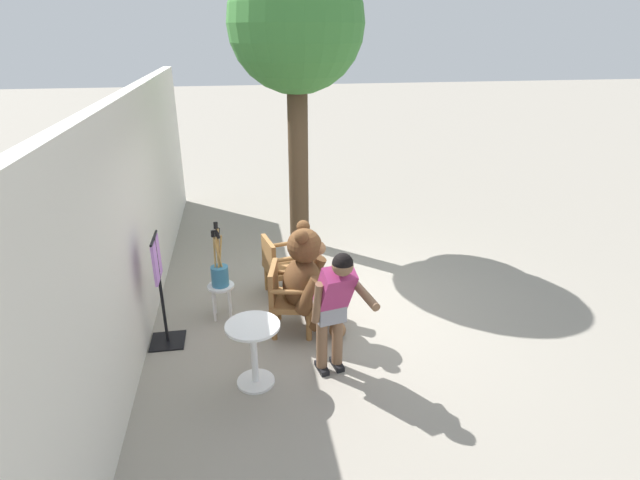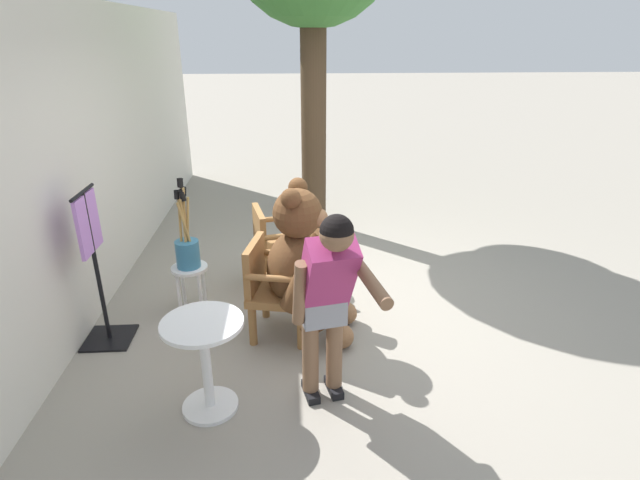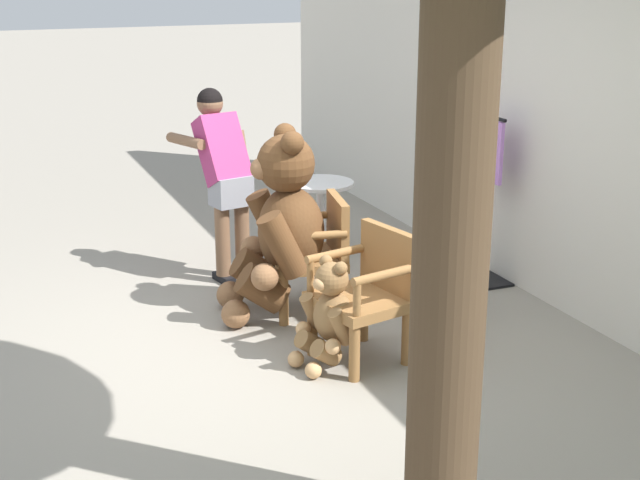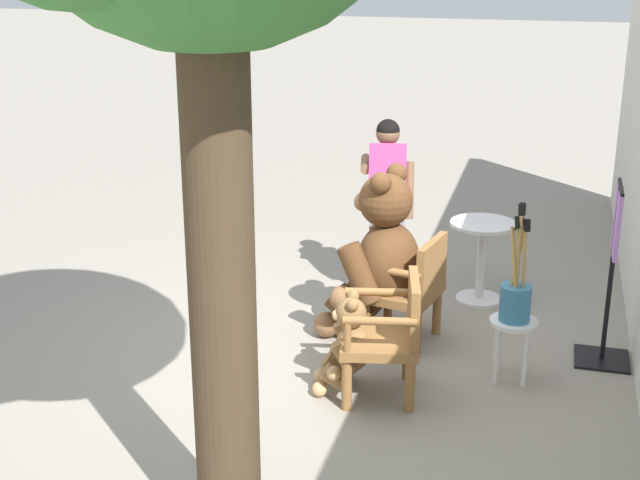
{
  "view_description": "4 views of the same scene",
  "coord_description": "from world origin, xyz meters",
  "px_view_note": "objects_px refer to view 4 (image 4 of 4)",
  "views": [
    {
      "loc": [
        -5.77,
        1.12,
        3.46
      ],
      "look_at": [
        0.11,
        0.14,
        0.95
      ],
      "focal_mm": 28.0,
      "sensor_mm": 36.0,
      "label": 1
    },
    {
      "loc": [
        -4.32,
        0.48,
        2.5
      ],
      "look_at": [
        0.31,
        0.19,
        0.56
      ],
      "focal_mm": 28.0,
      "sensor_mm": 36.0,
      "label": 2
    },
    {
      "loc": [
        5.27,
        -1.7,
        2.5
      ],
      "look_at": [
        0.19,
        0.41,
        0.76
      ],
      "focal_mm": 50.0,
      "sensor_mm": 36.0,
      "label": 3
    },
    {
      "loc": [
        5.9,
        1.64,
        3.01
      ],
      "look_at": [
        -0.17,
        -0.01,
        0.87
      ],
      "focal_mm": 50.0,
      "sensor_mm": 36.0,
      "label": 4
    }
  ],
  "objects_px": {
    "wooden_chair_left": "(410,286)",
    "clothing_display_stand": "(612,271)",
    "wooden_chair_right": "(388,333)",
    "person_visitor": "(387,194)",
    "round_side_table": "(481,252)",
    "brush_bucket": "(516,293)",
    "white_stool": "(513,333)",
    "teddy_bear_large": "(379,256)",
    "teddy_bear_small": "(347,344)"
  },
  "relations": [
    {
      "from": "wooden_chair_left",
      "to": "clothing_display_stand",
      "type": "xyz_separation_m",
      "value": [
        -0.05,
        1.46,
        0.26
      ]
    },
    {
      "from": "teddy_bear_small",
      "to": "wooden_chair_right",
      "type": "bearing_deg",
      "value": 94.28
    },
    {
      "from": "clothing_display_stand",
      "to": "white_stool",
      "type": "bearing_deg",
      "value": -53.48
    },
    {
      "from": "wooden_chair_left",
      "to": "wooden_chair_right",
      "type": "xyz_separation_m",
      "value": [
        0.89,
        -0.0,
        0.0
      ]
    },
    {
      "from": "brush_bucket",
      "to": "round_side_table",
      "type": "height_order",
      "value": "brush_bucket"
    },
    {
      "from": "clothing_display_stand",
      "to": "wooden_chair_left",
      "type": "bearing_deg",
      "value": -88.16
    },
    {
      "from": "wooden_chair_left",
      "to": "teddy_bear_large",
      "type": "distance_m",
      "value": 0.34
    },
    {
      "from": "clothing_display_stand",
      "to": "brush_bucket",
      "type": "bearing_deg",
      "value": -53.44
    },
    {
      "from": "teddy_bear_large",
      "to": "round_side_table",
      "type": "bearing_deg",
      "value": 143.39
    },
    {
      "from": "teddy_bear_small",
      "to": "white_stool",
      "type": "height_order",
      "value": "teddy_bear_small"
    },
    {
      "from": "teddy_bear_large",
      "to": "white_stool",
      "type": "height_order",
      "value": "teddy_bear_large"
    },
    {
      "from": "wooden_chair_left",
      "to": "person_visitor",
      "type": "height_order",
      "value": "person_visitor"
    },
    {
      "from": "wooden_chair_left",
      "to": "clothing_display_stand",
      "type": "relative_size",
      "value": 0.63
    },
    {
      "from": "round_side_table",
      "to": "clothing_display_stand",
      "type": "relative_size",
      "value": 0.53
    },
    {
      "from": "wooden_chair_left",
      "to": "teddy_bear_large",
      "type": "xyz_separation_m",
      "value": [
        -0.03,
        -0.25,
        0.22
      ]
    },
    {
      "from": "round_side_table",
      "to": "wooden_chair_left",
      "type": "bearing_deg",
      "value": -24.84
    },
    {
      "from": "wooden_chair_right",
      "to": "teddy_bear_small",
      "type": "distance_m",
      "value": 0.3
    },
    {
      "from": "brush_bucket",
      "to": "clothing_display_stand",
      "type": "xyz_separation_m",
      "value": [
        -0.48,
        0.65,
        0.06
      ]
    },
    {
      "from": "teddy_bear_large",
      "to": "clothing_display_stand",
      "type": "distance_m",
      "value": 1.72
    },
    {
      "from": "teddy_bear_large",
      "to": "clothing_display_stand",
      "type": "xyz_separation_m",
      "value": [
        -0.02,
        1.72,
        0.04
      ]
    },
    {
      "from": "wooden_chair_right",
      "to": "person_visitor",
      "type": "xyz_separation_m",
      "value": [
        -1.87,
        -0.39,
        0.45
      ]
    },
    {
      "from": "wooden_chair_right",
      "to": "brush_bucket",
      "type": "bearing_deg",
      "value": 119.14
    },
    {
      "from": "round_side_table",
      "to": "wooden_chair_right",
      "type": "bearing_deg",
      "value": -13.63
    },
    {
      "from": "person_visitor",
      "to": "teddy_bear_large",
      "type": "bearing_deg",
      "value": 8.0
    },
    {
      "from": "teddy_bear_small",
      "to": "white_stool",
      "type": "bearing_deg",
      "value": 113.51
    },
    {
      "from": "brush_bucket",
      "to": "round_side_table",
      "type": "relative_size",
      "value": 1.2
    },
    {
      "from": "brush_bucket",
      "to": "white_stool",
      "type": "bearing_deg",
      "value": 178.92
    },
    {
      "from": "white_stool",
      "to": "round_side_table",
      "type": "relative_size",
      "value": 0.64
    },
    {
      "from": "teddy_bear_large",
      "to": "clothing_display_stand",
      "type": "height_order",
      "value": "teddy_bear_large"
    },
    {
      "from": "brush_bucket",
      "to": "round_side_table",
      "type": "bearing_deg",
      "value": -165.71
    },
    {
      "from": "white_stool",
      "to": "brush_bucket",
      "type": "distance_m",
      "value": 0.31
    },
    {
      "from": "brush_bucket",
      "to": "wooden_chair_right",
      "type": "bearing_deg",
      "value": -60.86
    },
    {
      "from": "teddy_bear_large",
      "to": "teddy_bear_small",
      "type": "distance_m",
      "value": 0.99
    },
    {
      "from": "wooden_chair_right",
      "to": "wooden_chair_left",
      "type": "bearing_deg",
      "value": 179.99
    },
    {
      "from": "wooden_chair_right",
      "to": "round_side_table",
      "type": "bearing_deg",
      "value": 166.37
    },
    {
      "from": "brush_bucket",
      "to": "clothing_display_stand",
      "type": "height_order",
      "value": "clothing_display_stand"
    },
    {
      "from": "wooden_chair_left",
      "to": "wooden_chair_right",
      "type": "distance_m",
      "value": 0.89
    },
    {
      "from": "teddy_bear_large",
      "to": "white_stool",
      "type": "distance_m",
      "value": 1.21
    },
    {
      "from": "teddy_bear_small",
      "to": "person_visitor",
      "type": "bearing_deg",
      "value": -176.69
    },
    {
      "from": "wooden_chair_left",
      "to": "person_visitor",
      "type": "xyz_separation_m",
      "value": [
        -0.98,
        -0.39,
        0.45
      ]
    },
    {
      "from": "wooden_chair_right",
      "to": "teddy_bear_large",
      "type": "xyz_separation_m",
      "value": [
        -0.91,
        -0.25,
        0.22
      ]
    },
    {
      "from": "teddy_bear_small",
      "to": "clothing_display_stand",
      "type": "xyz_separation_m",
      "value": [
        -0.96,
        1.74,
        0.37
      ]
    },
    {
      "from": "person_visitor",
      "to": "round_side_table",
      "type": "distance_m",
      "value": 0.96
    },
    {
      "from": "teddy_bear_small",
      "to": "person_visitor",
      "type": "height_order",
      "value": "person_visitor"
    },
    {
      "from": "round_side_table",
      "to": "clothing_display_stand",
      "type": "distance_m",
      "value": 1.4
    },
    {
      "from": "brush_bucket",
      "to": "person_visitor",
      "type": "bearing_deg",
      "value": -139.71
    },
    {
      "from": "wooden_chair_right",
      "to": "clothing_display_stand",
      "type": "bearing_deg",
      "value": 122.6
    },
    {
      "from": "teddy_bear_small",
      "to": "person_visitor",
      "type": "xyz_separation_m",
      "value": [
        -1.89,
        -0.11,
        0.56
      ]
    },
    {
      "from": "wooden_chair_right",
      "to": "round_side_table",
      "type": "xyz_separation_m",
      "value": [
        -1.87,
        0.45,
        -0.01
      ]
    },
    {
      "from": "white_stool",
      "to": "round_side_table",
      "type": "height_order",
      "value": "round_side_table"
    }
  ]
}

